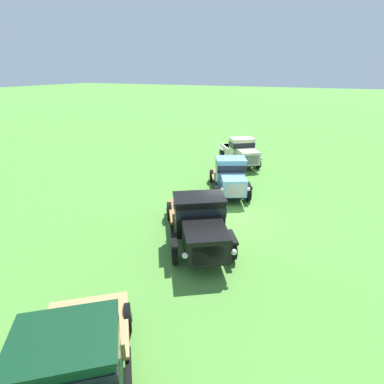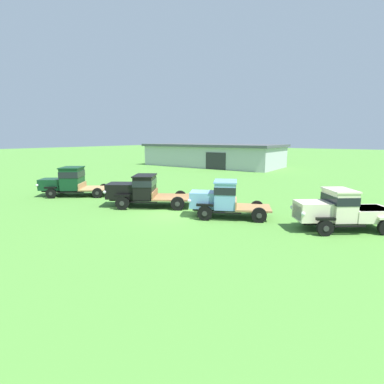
# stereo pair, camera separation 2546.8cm
# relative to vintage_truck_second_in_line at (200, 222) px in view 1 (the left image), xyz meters

# --- Properties ---
(ground_plane) EXTENTS (240.00, 240.00, 0.00)m
(ground_plane) POSITION_rel_vintage_truck_second_in_line_xyz_m (2.81, -0.44, -1.11)
(ground_plane) COLOR #518E38
(vintage_truck_second_in_line) EXTENTS (5.83, 4.66, 2.09)m
(vintage_truck_second_in_line) POSITION_rel_vintage_truck_second_in_line_xyz_m (0.00, 0.00, 0.00)
(vintage_truck_second_in_line) COLOR black
(vintage_truck_second_in_line) RESTS_ON ground
(vintage_truck_midrow_center) EXTENTS (4.84, 3.48, 2.10)m
(vintage_truck_midrow_center) POSITION_rel_vintage_truck_second_in_line_xyz_m (5.75, 0.60, -0.01)
(vintage_truck_midrow_center) COLOR black
(vintage_truck_midrow_center) RESTS_ON ground
(vintage_truck_far_side) EXTENTS (4.68, 4.05, 2.03)m
(vintage_truck_far_side) POSITION_rel_vintage_truck_second_in_line_xyz_m (11.74, 1.75, -0.09)
(vintage_truck_far_side) COLOR black
(vintage_truck_far_side) RESTS_ON ground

